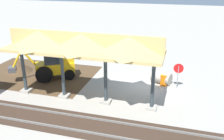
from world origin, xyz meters
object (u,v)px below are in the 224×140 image
(backhoe, at_px, (53,65))
(traffic_barrel, at_px, (164,80))
(concrete_pipe, at_px, (161,78))
(stop_sign, at_px, (178,71))

(backhoe, height_order, traffic_barrel, backhoe)
(backhoe, relative_size, traffic_barrel, 5.66)
(backhoe, height_order, concrete_pipe, backhoe)
(backhoe, relative_size, concrete_pipe, 2.88)
(backhoe, xyz_separation_m, traffic_barrel, (-9.21, -1.13, -0.81))
(stop_sign, height_order, concrete_pipe, stop_sign)
(stop_sign, relative_size, traffic_barrel, 2.27)
(stop_sign, height_order, backhoe, backhoe)
(concrete_pipe, bearing_deg, stop_sign, 153.81)
(stop_sign, relative_size, backhoe, 0.40)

